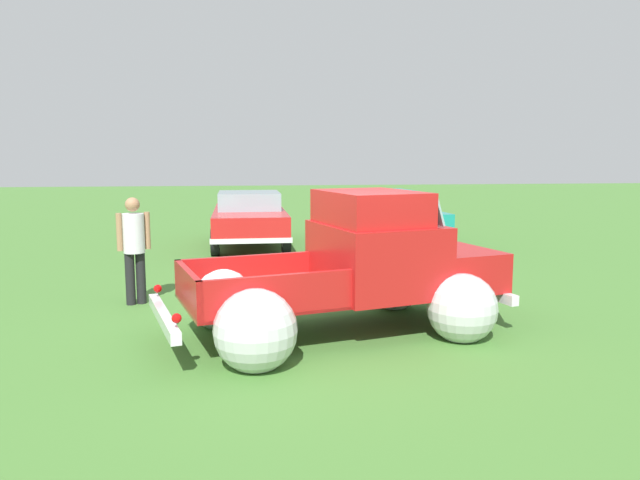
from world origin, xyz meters
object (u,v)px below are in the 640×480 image
vintage_pickup_truck (359,276)px  show_car_1 (387,214)px  spectator_0 (134,244)px  show_car_0 (249,217)px

vintage_pickup_truck → show_car_1: size_ratio=1.05×
show_car_1 → spectator_0: bearing=-48.3°
vintage_pickup_truck → spectator_0: size_ratio=2.86×
show_car_1 → vintage_pickup_truck: bearing=-22.2°
vintage_pickup_truck → show_car_1: (2.36, 8.17, 0.03)m
show_car_0 → spectator_0: 6.36m
show_car_1 → show_car_0: bearing=-93.1°
vintage_pickup_truck → spectator_0: bearing=135.1°
show_car_1 → spectator_0: spectator_0 is taller
vintage_pickup_truck → show_car_0: (-1.41, 7.97, 0.03)m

